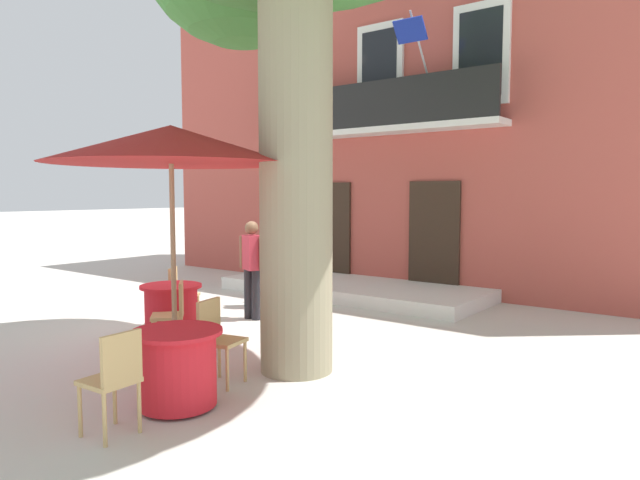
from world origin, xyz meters
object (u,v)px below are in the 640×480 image
object	(u,v)px
cafe_chair_near_tree_1	(173,311)
pedestrian_near_entrance	(274,257)
cafe_chair_near_tree_0	(180,292)
cafe_umbrella	(171,146)
cafe_table_middle	(178,368)
cafe_chair_middle_0	(217,335)
cafe_chair_middle_1	(114,376)
pedestrian_mid_plaza	(252,264)
cafe_table_near_tree	(171,310)

from	to	relation	value
cafe_chair_near_tree_1	pedestrian_near_entrance	xyz separation A→B (m)	(-0.94, 2.99, 0.38)
cafe_chair_near_tree_0	cafe_umbrella	bearing A→B (deg)	-40.38
cafe_chair_near_tree_1	cafe_umbrella	size ratio (longest dim) A/B	0.31
cafe_chair_near_tree_0	cafe_table_middle	size ratio (longest dim) A/B	1.05
cafe_table_middle	pedestrian_near_entrance	distance (m)	4.95
cafe_chair_middle_0	cafe_chair_near_tree_1	bearing A→B (deg)	160.00
cafe_table_middle	cafe_chair_middle_0	xyz separation A→B (m)	(-0.23, 0.72, 0.14)
cafe_umbrella	cafe_chair_middle_1	bearing A→B (deg)	-51.87
cafe_chair_middle_1	cafe_umbrella	size ratio (longest dim) A/B	0.31
cafe_umbrella	pedestrian_near_entrance	xyz separation A→B (m)	(-1.39, 3.32, -1.70)
pedestrian_near_entrance	cafe_chair_near_tree_0	bearing A→B (deg)	-95.11
pedestrian_mid_plaza	pedestrian_near_entrance	bearing A→B (deg)	112.39
cafe_table_near_tree	cafe_chair_near_tree_0	xyz separation A→B (m)	(-0.51, 0.56, 0.14)
cafe_table_middle	cafe_chair_middle_1	distance (m)	0.77
cafe_table_near_tree	cafe_table_middle	world-z (taller)	same
pedestrian_mid_plaza	cafe_chair_near_tree_1	bearing A→B (deg)	-75.06
cafe_chair_near_tree_0	cafe_umbrella	world-z (taller)	cafe_umbrella
cafe_chair_near_tree_1	cafe_chair_middle_0	size ratio (longest dim) A/B	1.00
cafe_umbrella	pedestrian_near_entrance	bearing A→B (deg)	112.75
cafe_table_near_tree	cafe_chair_near_tree_0	world-z (taller)	cafe_chair_near_tree_0
cafe_table_near_tree	cafe_table_middle	bearing A→B (deg)	-36.73
cafe_table_near_tree	cafe_chair_middle_1	distance (m)	3.36
cafe_umbrella	cafe_table_middle	bearing A→B (deg)	-37.25
cafe_chair_middle_1	cafe_chair_near_tree_1	bearing A→B (deg)	131.41
cafe_chair_middle_0	pedestrian_mid_plaza	distance (m)	3.18
cafe_chair_middle_0	pedestrian_mid_plaza	size ratio (longest dim) A/B	0.57
cafe_chair_middle_1	cafe_chair_middle_0	bearing A→B (deg)	103.50
cafe_chair_near_tree_0	cafe_umbrella	xyz separation A→B (m)	(1.57, -1.34, 2.08)
cafe_table_near_tree	pedestrian_near_entrance	world-z (taller)	pedestrian_near_entrance
pedestrian_near_entrance	pedestrian_mid_plaza	xyz separation A→B (m)	(0.40, -0.98, -0.00)
cafe_table_middle	cafe_chair_near_tree_1	bearing A→B (deg)	142.97
cafe_umbrella	pedestrian_mid_plaza	size ratio (longest dim) A/B	1.80
cafe_table_near_tree	cafe_chair_near_tree_1	size ratio (longest dim) A/B	0.95
cafe_chair_near_tree_0	cafe_chair_near_tree_1	bearing A→B (deg)	-41.85
cafe_chair_near_tree_0	pedestrian_mid_plaza	bearing A→B (deg)	59.95
pedestrian_mid_plaza	cafe_table_middle	bearing A→B (deg)	-56.29
cafe_chair_middle_1	pedestrian_mid_plaza	distance (m)	4.59
cafe_table_near_tree	cafe_chair_middle_0	size ratio (longest dim) A/B	0.95
cafe_chair_middle_0	pedestrian_near_entrance	distance (m)	4.21
cafe_chair_near_tree_0	cafe_chair_near_tree_1	size ratio (longest dim) A/B	1.00
cafe_table_middle	pedestrian_mid_plaza	bearing A→B (deg)	123.71
cafe_chair_near_tree_1	cafe_chair_middle_1	world-z (taller)	same
cafe_chair_near_tree_1	cafe_chair_middle_1	size ratio (longest dim) A/B	1.00
cafe_table_middle	cafe_umbrella	world-z (taller)	cafe_umbrella
cafe_chair_near_tree_1	cafe_table_middle	xyz separation A→B (m)	(1.62, -1.22, -0.14)
cafe_chair_middle_0	pedestrian_near_entrance	bearing A→B (deg)	123.62
cafe_table_near_tree	cafe_chair_middle_1	bearing A→B (deg)	-45.77
cafe_chair_near_tree_0	cafe_table_middle	xyz separation A→B (m)	(2.73, -2.22, -0.14)
cafe_table_middle	cafe_chair_near_tree_0	bearing A→B (deg)	140.92
cafe_chair_near_tree_1	pedestrian_near_entrance	world-z (taller)	pedestrian_near_entrance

